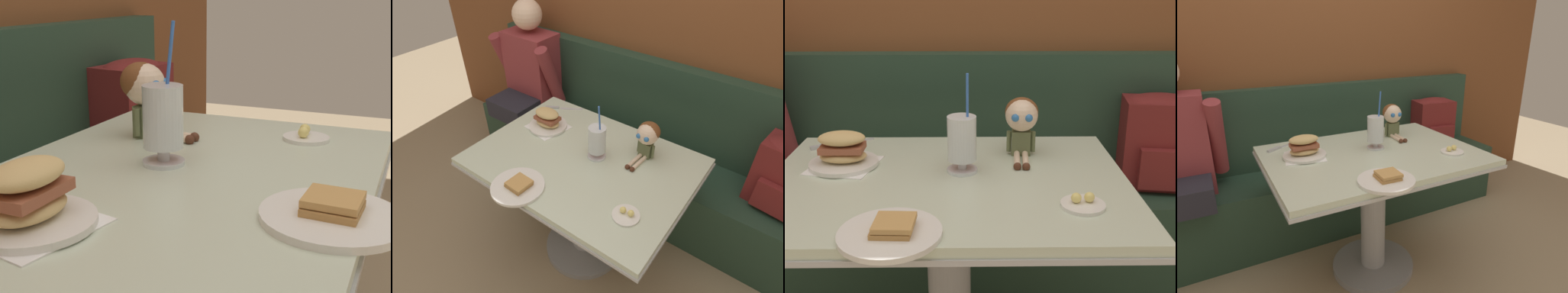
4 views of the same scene
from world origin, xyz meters
TOP-DOWN VIEW (x-y plane):
  - ground_plane at (0.00, 0.00)m, footprint 8.00×8.00m
  - wood_panel_wall at (0.00, 1.05)m, footprint 4.40×0.08m
  - booth_bench at (0.00, 0.81)m, footprint 2.60×0.48m
  - diner_table at (0.00, 0.18)m, footprint 1.11×0.81m
  - toast_plate at (-0.12, -0.16)m, footprint 0.25×0.25m
  - milkshake_glass at (0.05, 0.24)m, footprint 0.10×0.10m
  - sandwich_plate at (-0.34, 0.29)m, footprint 0.23×0.23m
  - butter_saucer at (0.37, -0.01)m, footprint 0.12×0.12m
  - butter_knife at (-0.43, 0.48)m, footprint 0.21×0.14m
  - seated_doll at (0.24, 0.39)m, footprint 0.12×0.22m
  - diner_patron at (-0.95, 0.76)m, footprint 0.55×0.48m

SIDE VIEW (x-z plane):
  - ground_plane at x=0.00m, z-range 0.00..0.00m
  - booth_bench at x=0.00m, z-range -0.17..0.83m
  - diner_table at x=0.00m, z-range 0.17..0.91m
  - diner_patron at x=-0.95m, z-range 0.34..1.15m
  - butter_knife at x=-0.43m, z-range 0.74..0.75m
  - butter_saucer at x=0.37m, z-range 0.73..0.77m
  - toast_plate at x=-0.12m, z-range 0.73..0.77m
  - sandwich_plate at x=-0.34m, z-range 0.73..0.84m
  - milkshake_glass at x=0.05m, z-range 0.68..1.00m
  - seated_doll at x=0.24m, z-range 0.77..0.97m
  - wood_panel_wall at x=0.00m, z-range 0.00..2.40m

